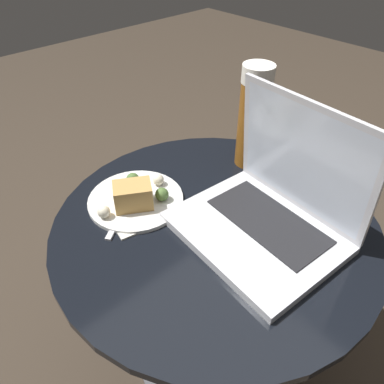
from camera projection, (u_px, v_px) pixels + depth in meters
The scene contains 7 objects.
ground_plane at pixel (208, 352), 1.13m from camera, with size 6.00×6.00×0.00m, color #382D23.
table at pixel (213, 271), 0.89m from camera, with size 0.68×0.68×0.54m.
napkin at pixel (132, 206), 0.82m from camera, with size 0.19×0.15×0.00m.
laptop at pixel (271, 208), 0.74m from camera, with size 0.34×0.28×0.26m.
beer_glass at pixel (253, 117), 0.88m from camera, with size 0.07×0.07×0.25m.
snack_plate at pixel (136, 197), 0.82m from camera, with size 0.21×0.21×0.06m.
fork at pixel (125, 208), 0.82m from camera, with size 0.11×0.15×0.00m.
Camera 1 is at (0.38, -0.43, 1.08)m, focal length 35.00 mm.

